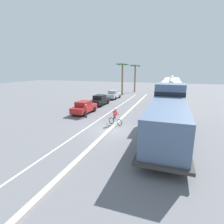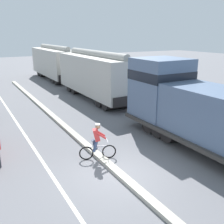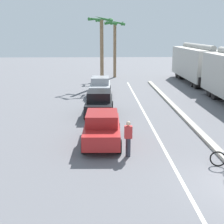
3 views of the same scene
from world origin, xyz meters
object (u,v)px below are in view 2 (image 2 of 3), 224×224
at_px(hopper_car_lead, 96,75).
at_px(cyclist, 97,143).
at_px(locomotive, 207,115).
at_px(hopper_car_middle, 55,63).

distance_m(hopper_car_lead, cyclist, 11.78).
distance_m(locomotive, hopper_car_lead, 12.16).
bearing_deg(locomotive, hopper_car_lead, 90.00).
xyz_separation_m(hopper_car_middle, cyclist, (-5.14, -22.12, -1.26)).
distance_m(locomotive, hopper_car_middle, 23.76).
xyz_separation_m(hopper_car_lead, hopper_car_middle, (0.00, 11.60, 0.00)).
relative_size(locomotive, cyclist, 6.77).
height_order(locomotive, hopper_car_middle, locomotive).
bearing_deg(hopper_car_middle, cyclist, -103.09).
bearing_deg(locomotive, cyclist, 162.34).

